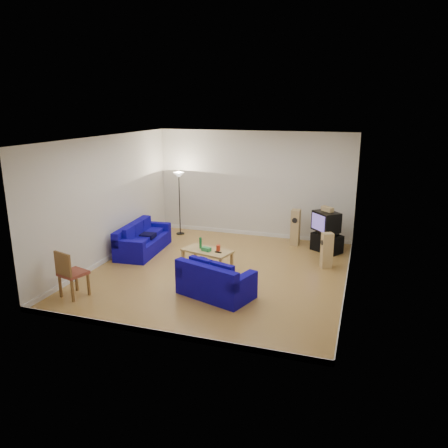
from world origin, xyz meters
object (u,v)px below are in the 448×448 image
(sofa_loveseat, at_px, (214,283))
(tv_stand, at_px, (327,243))
(sofa_three_seat, at_px, (142,242))
(television, at_px, (326,221))
(coffee_table, at_px, (207,252))

(sofa_loveseat, height_order, tv_stand, sofa_loveseat)
(sofa_three_seat, bearing_deg, television, 103.69)
(television, bearing_deg, sofa_loveseat, -69.53)
(sofa_loveseat, bearing_deg, coffee_table, 133.73)
(coffee_table, bearing_deg, tv_stand, 38.34)
(tv_stand, relative_size, television, 0.95)
(coffee_table, distance_m, tv_stand, 3.47)
(sofa_three_seat, xyz_separation_m, television, (4.79, 1.57, 0.58))
(coffee_table, relative_size, television, 1.58)
(sofa_loveseat, relative_size, tv_stand, 2.15)
(sofa_loveseat, relative_size, coffee_table, 1.29)
(sofa_loveseat, distance_m, coffee_table, 1.75)
(tv_stand, bearing_deg, television, -103.19)
(sofa_three_seat, height_order, tv_stand, sofa_three_seat)
(sofa_three_seat, height_order, coffee_table, sofa_three_seat)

